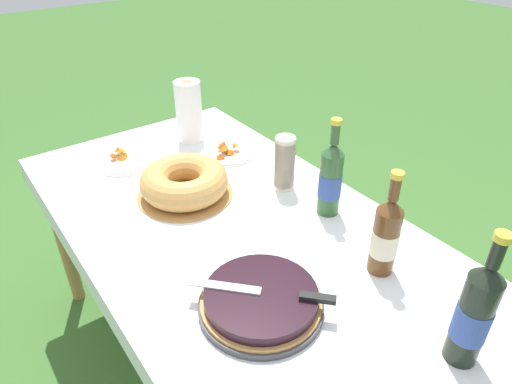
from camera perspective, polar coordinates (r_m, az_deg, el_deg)
ground_plane at (r=1.99m, az=-1.41°, el=-22.08°), size 16.00×16.00×0.00m
garden_table at (r=1.49m, az=-1.77°, el=-6.98°), size 1.80×0.91×0.74m
tablecloth at (r=1.46m, az=-1.80°, el=-5.25°), size 1.81×0.92×0.10m
berry_tart at (r=1.18m, az=0.62°, el=-13.45°), size 0.32×0.32×0.06m
serving_knife at (r=1.15m, az=2.10°, el=-12.42°), size 0.29×0.27×0.01m
bundt_cake at (r=1.60m, az=-8.96°, el=1.25°), size 0.34×0.34×0.11m
cup_stack at (r=1.60m, az=3.60°, el=3.60°), size 0.07×0.07×0.20m
cider_bottle_green at (r=1.48m, az=9.30°, el=1.63°), size 0.07×0.07×0.33m
cider_bottle_amber at (r=1.28m, az=15.90°, el=-5.27°), size 0.07×0.07×0.32m
juice_bottle_red at (r=1.11m, az=25.60°, el=-13.63°), size 0.08×0.08×0.36m
snack_plate_near at (r=1.88m, az=-16.11°, el=3.90°), size 0.23×0.23×0.06m
snack_plate_left at (r=1.86m, az=-3.64°, el=4.97°), size 0.22×0.22×0.06m
paper_towel_roll at (r=1.96m, az=-8.38°, el=9.94°), size 0.11×0.11×0.26m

